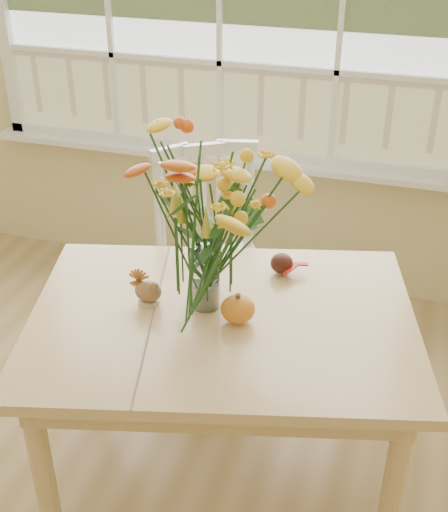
% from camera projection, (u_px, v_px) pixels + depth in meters
% --- Properties ---
extents(wall_back, '(4.00, 0.02, 2.70)m').
position_uv_depth(wall_back, '(222.00, 17.00, 3.13)').
color(wall_back, beige).
rests_on(wall_back, floor).
extents(dining_table, '(1.45, 1.19, 0.68)m').
position_uv_depth(dining_table, '(222.00, 338.00, 2.30)').
color(dining_table, tan).
rests_on(dining_table, floor).
extents(windsor_chair, '(0.60, 0.59, 0.96)m').
position_uv_depth(windsor_chair, '(210.00, 250.00, 2.91)').
color(windsor_chair, white).
rests_on(windsor_chair, floor).
extents(flower_vase, '(0.45, 0.45, 0.54)m').
position_uv_depth(flower_vase, '(204.00, 220.00, 2.14)').
color(flower_vase, white).
rests_on(flower_vase, dining_table).
extents(pumpkin, '(0.11, 0.11, 0.09)m').
position_uv_depth(pumpkin, '(238.00, 310.00, 2.21)').
color(pumpkin, '#CA6C17').
rests_on(pumpkin, dining_table).
extents(turkey_figurine, '(0.10, 0.07, 0.12)m').
position_uv_depth(turkey_figurine, '(148.00, 292.00, 2.30)').
color(turkey_figurine, '#CCB78C').
rests_on(turkey_figurine, dining_table).
extents(dark_gourd, '(0.13, 0.11, 0.07)m').
position_uv_depth(dark_gourd, '(282.00, 264.00, 2.47)').
color(dark_gourd, '#38160F').
rests_on(dark_gourd, dining_table).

